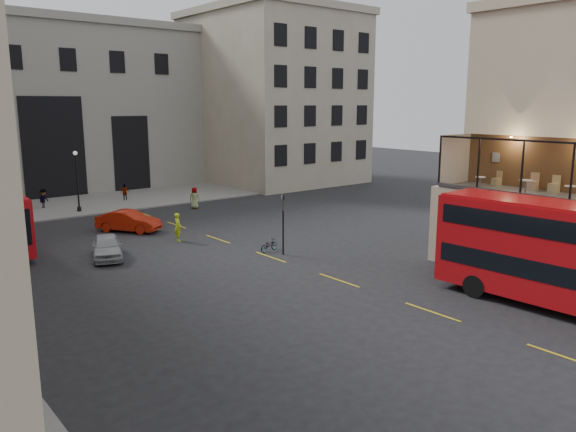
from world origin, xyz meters
TOP-DOWN VIEW (x-y plane):
  - ground at (0.00, 0.00)m, footprint 140.00×140.00m
  - host_building_main at (9.95, 0.00)m, footprint 7.26×11.40m
  - host_frontage at (6.50, 0.00)m, footprint 3.00×11.00m
  - cafe_floor at (6.50, 0.00)m, footprint 3.00×10.00m
  - gateway at (-5.00, 47.99)m, footprint 35.00×10.60m
  - building_right at (20.00, 39.97)m, footprint 16.60×18.60m
  - pavement_far at (-6.00, 38.00)m, footprint 40.00×12.00m
  - traffic_light_near at (-1.00, 12.00)m, footprint 0.16×0.20m
  - street_lamp_b at (-6.00, 34.00)m, footprint 0.36×0.36m
  - bus_near at (2.69, -3.94)m, footprint 3.33×12.42m
  - car_a at (-9.84, 18.15)m, footprint 3.07×4.59m
  - car_b at (-5.74, 24.31)m, footprint 4.07×4.79m
  - bicycle at (-1.17, 13.24)m, footprint 1.60×0.85m
  - cyclist at (-4.37, 19.29)m, footprint 0.67×0.83m
  - pedestrian_b at (-7.85, 37.64)m, footprint 1.32×1.27m
  - pedestrian_c at (-0.55, 36.92)m, footprint 0.97×0.41m
  - pedestrian_d at (2.72, 29.31)m, footprint 1.09×1.11m
  - cafe_table_near at (5.79, -2.16)m, footprint 0.57×0.57m
  - cafe_table_mid at (5.53, 0.01)m, footprint 0.64×0.64m
  - cafe_table_far at (5.70, 2.76)m, footprint 0.55×0.55m
  - cafe_chair_b at (7.54, -0.51)m, footprint 0.49×0.49m
  - cafe_chair_c at (7.47, 0.61)m, footprint 0.52×0.52m
  - cafe_chair_d at (7.46, 2.78)m, footprint 0.51×0.51m

SIDE VIEW (x-z plane):
  - ground at x=0.00m, z-range 0.00..0.00m
  - pavement_far at x=-6.00m, z-range 0.00..0.12m
  - bicycle at x=-1.17m, z-range 0.00..0.80m
  - car_a at x=-9.84m, z-range 0.00..1.45m
  - car_b at x=-5.74m, z-range 0.00..1.55m
  - pedestrian_c at x=-0.55m, z-range 0.00..1.65m
  - pedestrian_b at x=-7.85m, z-range 0.00..1.80m
  - pedestrian_d at x=2.72m, z-range 0.00..1.93m
  - cyclist at x=-4.37m, z-range 0.00..1.96m
  - host_frontage at x=6.50m, z-range 0.00..4.50m
  - street_lamp_b at x=-6.00m, z-range -0.27..5.06m
  - traffic_light_near at x=-1.00m, z-range 0.52..4.32m
  - bus_near at x=2.69m, z-range 0.30..5.21m
  - cafe_floor at x=6.50m, z-range 4.50..4.60m
  - cafe_chair_d at x=7.46m, z-range 4.43..5.29m
  - cafe_chair_b at x=7.54m, z-range 4.42..5.35m
  - cafe_chair_c at x=7.47m, z-range 4.41..5.38m
  - cafe_table_far at x=5.70m, z-range 4.71..5.39m
  - cafe_table_near at x=5.79m, z-range 4.72..5.44m
  - cafe_table_mid at x=5.53m, z-range 4.73..5.53m
  - host_building_main at x=9.95m, z-range 0.24..15.34m
  - gateway at x=-5.00m, z-range 0.39..18.39m
  - building_right at x=20.00m, z-range 0.39..20.39m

